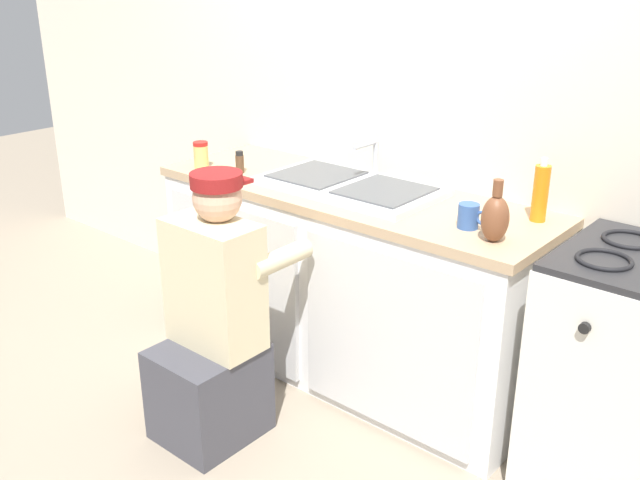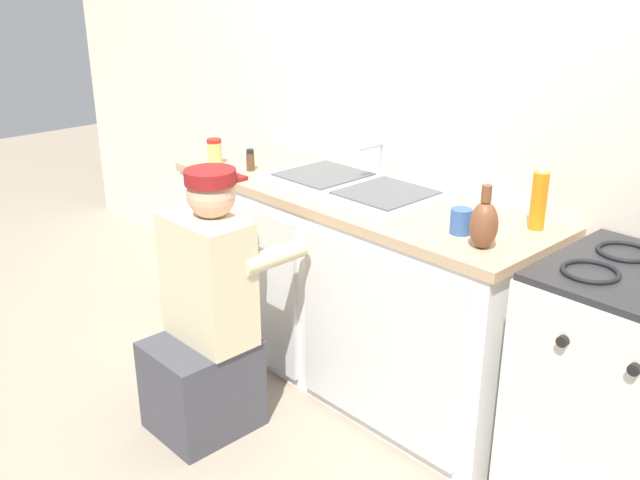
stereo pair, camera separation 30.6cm
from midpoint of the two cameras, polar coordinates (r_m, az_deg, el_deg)
The scene contains 12 objects.
ground_plane at distance 3.33m, azimuth -3.83°, elevation -12.16°, with size 12.00×12.00×0.00m, color gray.
back_wall at distance 3.32m, azimuth 3.58°, elevation 11.15°, with size 6.00×0.10×2.50m, color beige.
counter_cabinet at distance 3.31m, azimuth -0.51°, elevation -3.82°, with size 1.83×0.62×0.86m.
countertop at distance 3.15m, azimuth -0.42°, elevation 3.67°, with size 1.87×0.62×0.04m, color tan.
sink_double_basin at distance 3.14m, azimuth -0.40°, elevation 4.37°, with size 0.80×0.44×0.19m.
stove_range at distance 2.73m, azimuth 21.18°, elevation -10.50°, with size 0.63×0.62×0.93m.
plumber_person at distance 2.92m, azimuth -11.56°, elevation -7.24°, with size 0.42×0.61×1.10m.
condiment_jar at distance 3.54m, azimuth -11.98°, elevation 6.66°, with size 0.07×0.07×0.13m.
spice_bottle_pepper at distance 3.42m, azimuth -9.01°, elevation 6.12°, with size 0.04×0.04×0.10m.
coffee_mug at distance 2.69m, azimuth 8.69°, elevation 1.85°, with size 0.13×0.08×0.09m.
soap_bottle_orange at distance 2.81m, azimuth 14.29°, elevation 3.64°, with size 0.06×0.06×0.25m.
vase_decorative at distance 2.57m, azimuth 10.56°, elevation 1.72°, with size 0.10×0.10×0.23m.
Camera 1 is at (1.85, -2.07, 1.84)m, focal length 40.00 mm.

